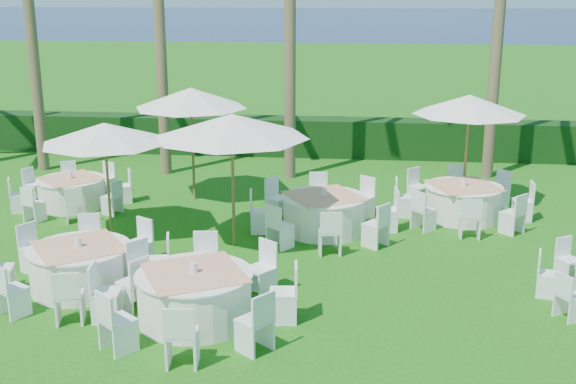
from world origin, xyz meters
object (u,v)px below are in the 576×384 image
Objects in this scene: umbrella_a at (104,133)px; umbrella_c at (191,98)px; banquet_table_b at (195,295)px; umbrella_b at (232,126)px; banquet_table_a at (80,266)px; banquet_table_d at (72,192)px; umbrella_d at (469,105)px; banquet_table_e at (324,213)px; banquet_table_f at (463,201)px.

umbrella_c reaches higher than umbrella_a.
umbrella_c is (-1.63, 6.87, 2.18)m from banquet_table_b.
umbrella_b reaches higher than umbrella_a.
banquet_table_a is at bearing 155.96° from banquet_table_b.
umbrella_d reaches higher than banquet_table_d.
umbrella_b is 6.26m from umbrella_d.
umbrella_c is at bearing 148.03° from banquet_table_e.
banquet_table_d is (-4.50, 5.89, -0.06)m from banquet_table_b.
banquet_table_a is 1.12× the size of banquet_table_d.
banquet_table_f is 1.17× the size of umbrella_a.
umbrella_b is 3.63m from umbrella_c.
umbrella_b is (2.35, 2.57, 2.14)m from banquet_table_a.
umbrella_d reaches higher than banquet_table_f.
banquet_table_f reaches higher than banquet_table_d.
banquet_table_a is at bearing -141.31° from umbrella_d.
umbrella_d reaches higher than banquet_table_b.
umbrella_b reaches higher than banquet_table_f.
umbrella_b reaches higher than banquet_table_b.
umbrella_a is 3.21m from umbrella_c.
umbrella_a is 0.94× the size of umbrella_c.
umbrella_b is at bearing -26.79° from banquet_table_d.
umbrella_d is (6.83, 0.24, -0.09)m from umbrella_c.
umbrella_c reaches higher than banquet_table_d.
umbrella_a is (-2.80, 3.90, 1.86)m from banquet_table_b.
umbrella_c is 6.83m from umbrella_d.
banquet_table_b is 9.05m from umbrella_d.
banquet_table_e is 4.63m from umbrella_d.
banquet_table_e is 5.06m from umbrella_a.
umbrella_c is (-1.63, 3.24, 0.06)m from umbrella_b.
umbrella_b is (-1.84, -1.08, 2.13)m from banquet_table_e.
umbrella_d is at bearing 53.81° from banquet_table_b.
umbrella_a is at bearing -158.17° from umbrella_d.
banquet_table_b reaches higher than banquet_table_a.
umbrella_c reaches higher than banquet_table_a.
banquet_table_b reaches higher than banquet_table_d.
banquet_table_a is 4.09m from umbrella_b.
banquet_table_d is 6.45m from banquet_table_e.
umbrella_a is at bearing -170.18° from banquet_table_e.
banquet_table_e is (4.19, 3.65, 0.01)m from banquet_table_a.
banquet_table_b is 1.06× the size of banquet_table_f.
umbrella_d is (5.20, 3.48, -0.03)m from umbrella_b.
banquet_table_b is at bearing -76.63° from umbrella_c.
banquet_table_a is 1.18× the size of umbrella_a.
banquet_table_a is 9.91m from umbrella_d.
banquet_table_a is 3.44m from umbrella_a.
banquet_table_d is 1.05× the size of umbrella_a.
banquet_table_f is (3.21, 1.31, -0.01)m from banquet_table_e.
umbrella_a is at bearing -111.51° from umbrella_c.
banquet_table_d is at bearing 169.36° from banquet_table_e.
umbrella_a is 0.85× the size of umbrella_b.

